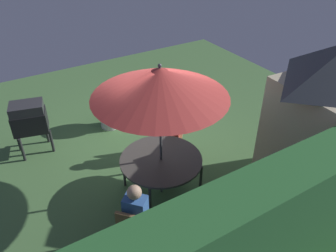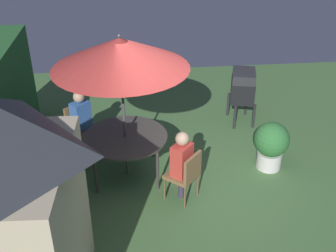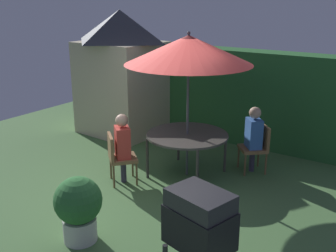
% 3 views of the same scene
% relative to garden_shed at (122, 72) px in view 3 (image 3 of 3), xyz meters
% --- Properties ---
extents(ground_plane, '(11.00, 11.00, 0.00)m').
position_rel_garden_shed_xyz_m(ground_plane, '(2.22, -2.52, -1.48)').
color(ground_plane, '#47703D').
extents(hedge_backdrop, '(6.16, 0.64, 2.08)m').
position_rel_garden_shed_xyz_m(hedge_backdrop, '(2.22, 0.98, -0.44)').
color(hedge_backdrop, '#28602D').
rests_on(hedge_backdrop, ground).
extents(garden_shed, '(2.00, 1.74, 2.90)m').
position_rel_garden_shed_xyz_m(garden_shed, '(0.00, 0.00, 0.00)').
color(garden_shed, '#C6B793').
rests_on(garden_shed, ground).
extents(patio_table, '(1.49, 1.49, 0.80)m').
position_rel_garden_shed_xyz_m(patio_table, '(2.66, -1.33, -0.73)').
color(patio_table, '#47423D').
rests_on(patio_table, ground).
extents(patio_umbrella, '(2.22, 2.22, 2.62)m').
position_rel_garden_shed_xyz_m(patio_umbrella, '(2.66, -1.33, 0.83)').
color(patio_umbrella, '#4C4C51').
rests_on(patio_umbrella, ground).
extents(bbq_grill, '(0.80, 0.66, 1.20)m').
position_rel_garden_shed_xyz_m(bbq_grill, '(4.38, -3.89, -0.63)').
color(bbq_grill, black).
rests_on(bbq_grill, ground).
extents(chair_near_shed, '(0.65, 0.65, 0.90)m').
position_rel_garden_shed_xyz_m(chair_near_shed, '(1.83, -2.29, -0.96)').
color(chair_near_shed, olive).
rests_on(chair_near_shed, ground).
extents(chair_far_side, '(0.65, 0.65, 0.90)m').
position_rel_garden_shed_xyz_m(chair_far_side, '(3.65, -0.44, -0.96)').
color(chair_far_side, olive).
rests_on(chair_far_side, ground).
extents(potted_plant_by_shed, '(0.64, 0.64, 0.92)m').
position_rel_garden_shed_xyz_m(potted_plant_by_shed, '(2.58, -3.97, -0.97)').
color(potted_plant_by_shed, silver).
rests_on(potted_plant_by_shed, ground).
extents(person_in_red, '(0.41, 0.40, 1.26)m').
position_rel_garden_shed_xyz_m(person_in_red, '(1.88, -2.23, -0.70)').
color(person_in_red, '#CC3D33').
rests_on(person_in_red, ground).
extents(person_in_blue, '(0.41, 0.41, 1.26)m').
position_rel_garden_shed_xyz_m(person_in_blue, '(3.59, -0.50, -0.70)').
color(person_in_blue, '#3866B2').
rests_on(person_in_blue, ground).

